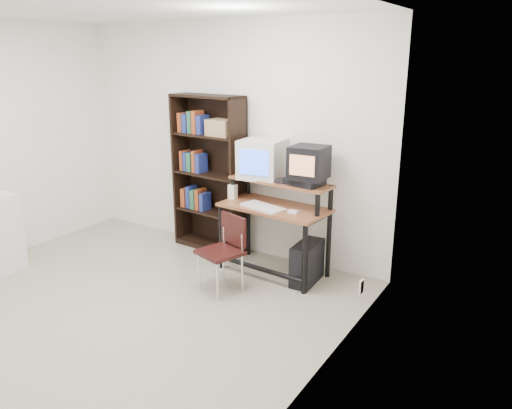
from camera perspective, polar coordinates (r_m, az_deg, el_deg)
The scene contains 17 objects.
floor at distance 4.77m, azimuth -17.26°, elevation -11.94°, with size 4.00×4.00×0.01m, color #A9A18C.
ceiling at distance 4.24m, azimuth -20.47°, elevation 20.86°, with size 4.00×4.00×0.01m, color white.
back_wall at distance 5.77m, azimuth -3.39°, elevation 7.49°, with size 4.00×0.01×2.60m, color white.
right_wall at distance 3.10m, azimuth 5.93°, elevation -0.68°, with size 0.01×4.00×2.60m, color white.
computer_desk at distance 5.15m, azimuth 2.21°, elevation -0.74°, with size 1.16×0.65×0.98m.
crt_monitor at distance 5.27m, azimuth 0.76°, elevation 5.25°, with size 0.48×0.48×0.41m.
vcr at distance 4.99m, azimuth 5.55°, elevation 2.58°, with size 0.36×0.26×0.08m, color black.
crt_tv at distance 4.93m, azimuth 6.06°, elevation 4.80°, with size 0.36×0.36×0.32m.
cd_spindle at distance 5.06m, azimuth 2.90°, elevation 2.64°, with size 0.12×0.12×0.05m, color #26262B.
keyboard at distance 5.05m, azimuth 0.79°, elevation -0.38°, with size 0.47×0.21×0.04m, color silver.
mousepad at distance 4.93m, azimuth 4.27°, elevation -1.04°, with size 0.22×0.18×0.01m, color black.
mouse at distance 4.91m, azimuth 4.24°, elevation -0.88°, with size 0.10×0.06×0.03m, color white.
desk_speaker at distance 5.38m, azimuth -2.67°, elevation 1.41°, with size 0.08×0.07×0.17m, color silver.
pc_tower at distance 5.09m, azimuth 5.85°, elevation -6.65°, with size 0.20×0.45×0.42m, color black.
school_chair at distance 4.85m, azimuth -3.55°, elevation -4.70°, with size 0.47×0.47×0.74m.
bookshelf at distance 5.81m, azimuth -5.26°, elevation 3.74°, with size 0.92×0.37×1.80m.
wall_outlet at distance 4.46m, azimuth 11.93°, elevation -9.18°, with size 0.02×0.08×0.12m, color beige.
Camera 1 is at (3.27, -2.67, 2.22)m, focal length 35.00 mm.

